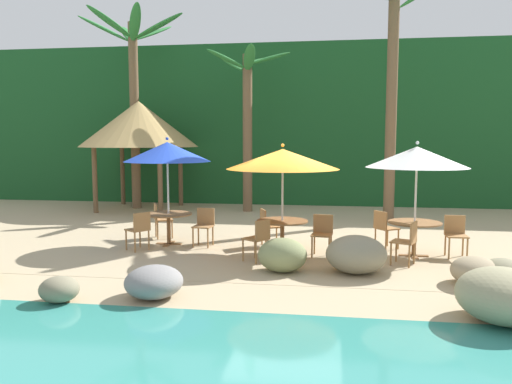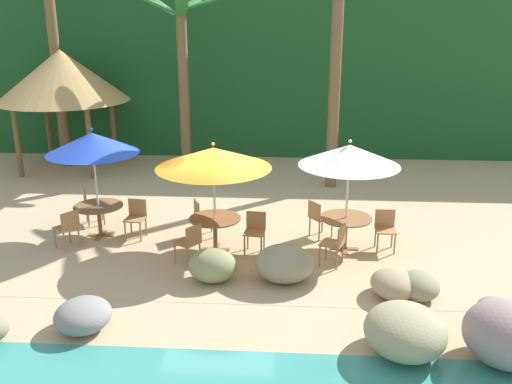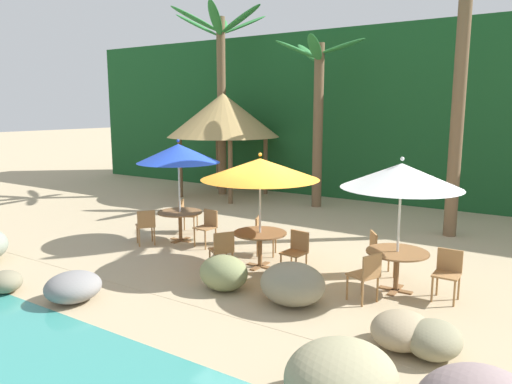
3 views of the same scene
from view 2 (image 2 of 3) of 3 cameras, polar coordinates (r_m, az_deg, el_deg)
The scene contains 23 objects.
ground_plane at distance 12.32m, azimuth -3.69°, elevation -5.41°, with size 120.00×120.00×0.00m, color tan.
terrace_deck at distance 12.31m, azimuth -3.69°, elevation -5.39°, with size 18.00×5.20×0.01m.
foliage_backdrop at distance 20.35m, azimuth -0.58°, elevation 12.70°, with size 28.00×2.40×6.00m.
rock_seawall at distance 9.16m, azimuth -0.87°, elevation -11.72°, with size 12.57×3.52×0.93m.
umbrella_blue at distance 12.60m, azimuth -16.47°, elevation 4.84°, with size 2.01×2.01×2.52m.
dining_table_blue at distance 13.02m, azimuth -15.87°, elevation -1.86°, with size 1.10×1.10×0.74m.
chair_blue_seaward at distance 12.81m, azimuth -12.20°, elevation -2.38°, with size 0.46×0.46×0.87m.
chair_blue_inland at distance 13.85m, azimuth -16.66°, elevation -1.18°, with size 0.57×0.57×0.87m.
chair_blue_left at distance 12.56m, azimuth -18.75°, elevation -3.37°, with size 0.59×0.59×0.87m.
umbrella_orange at distance 11.38m, azimuth -4.40°, elevation 3.52°, with size 2.40×2.40×2.38m.
dining_table_orange at distance 11.82m, azimuth -4.23°, elevation -3.23°, with size 1.10×1.10×0.74m.
chair_orange_seaward at distance 11.77m, azimuth -0.09°, elevation -3.81°, with size 0.47×0.47×0.87m.
chair_orange_inland at distance 12.61m, azimuth -5.61°, elevation -2.38°, with size 0.56×0.55×0.87m.
chair_orange_left at distance 11.23m, azimuth -6.79°, elevation -5.04°, with size 0.59×0.59×0.87m.
umbrella_white at distance 11.52m, azimuth 9.57°, elevation 3.75°, with size 2.10×2.10×2.43m.
dining_table_white at distance 11.97m, azimuth 9.21°, elevation -3.15°, with size 1.10×1.10×0.74m.
chair_white_seaward at distance 12.20m, azimuth 13.13°, elevation -3.50°, with size 0.42×0.43×0.87m.
chair_white_inland at distance 12.56m, azimuth 6.39°, elevation -2.48°, with size 0.59×0.59×0.87m.
chair_white_left at distance 11.23m, azimuth 8.24°, elevation -5.11°, with size 0.56×0.56×0.87m.
palm_tree_nearest at distance 18.92m, azimuth -20.31°, elevation 16.03°, with size 3.85×3.64×6.77m.
palm_tree_second at distance 17.60m, azimuth -7.57°, elevation 13.50°, with size 2.79×2.83×5.44m.
palm_tree_third at distance 15.73m, azimuth 8.47°, elevation 17.50°, with size 3.52×3.30×7.21m.
palapa_hut at distance 18.76m, azimuth -19.34°, elevation 11.19°, with size 4.13×4.13×3.79m.
Camera 2 is at (1.52, -11.20, 4.89)m, focal length 38.92 mm.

